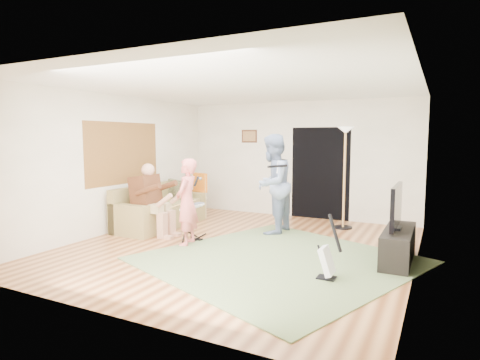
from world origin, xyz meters
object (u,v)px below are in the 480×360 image
singer (187,202)px  drum_kit (192,224)px  guitar_spare (328,261)px  guitarist (272,184)px  dining_chair (195,202)px  sofa (157,213)px  torchiere_lamp (345,159)px  tv_cabinet (398,246)px  television (396,206)px

singer → drum_kit: bearing=-172.1°
drum_kit → guitar_spare: 2.90m
guitarist → dining_chair: guitarist is taller
sofa → torchiere_lamp: (3.56, 1.57, 1.14)m
sofa → guitarist: 2.55m
torchiere_lamp → tv_cabinet: 2.56m
sofa → drum_kit: sofa is taller
singer → tv_cabinet: singer is taller
singer → guitar_spare: size_ratio=1.71×
guitar_spare → torchiere_lamp: bearing=98.8°
torchiere_lamp → drum_kit: bearing=-135.5°
tv_cabinet → television: bearing=-180.0°
guitar_spare → torchiere_lamp: (-0.49, 3.15, 1.18)m
guitar_spare → television: (0.70, 1.24, 0.60)m
sofa → guitar_spare: size_ratio=2.43×
drum_kit → guitar_spare: guitar_spare is taller
torchiere_lamp → singer: bearing=-130.2°
television → tv_cabinet: bearing=0.0°
sofa → television: (4.75, -0.34, 0.56)m
guitarist → torchiere_lamp: torchiere_lamp is taller
guitar_spare → torchiere_lamp: torchiere_lamp is taller
drum_kit → television: bearing=5.1°
drum_kit → tv_cabinet: 3.51m
singer → dining_chair: (-1.17, 2.02, -0.38)m
singer → guitarist: guitarist is taller
torchiere_lamp → dining_chair: torchiere_lamp is taller
dining_chair → television: (4.51, -1.40, 0.48)m
drum_kit → tv_cabinet: bearing=5.0°
sofa → dining_chair: (0.24, 1.06, 0.08)m
drum_kit → guitarist: size_ratio=0.34×
drum_kit → guitarist: bearing=46.4°
sofa → television: size_ratio=1.97×
guitar_spare → tv_cabinet: 1.45m
drum_kit → dining_chair: bearing=121.7°
drum_kit → guitar_spare: size_ratio=0.76×
drum_kit → dining_chair: size_ratio=0.64×
sofa → dining_chair: dining_chair is taller
singer → torchiere_lamp: torchiere_lamp is taller
torchiere_lamp → sofa: bearing=-156.2°
torchiere_lamp → tv_cabinet: torchiere_lamp is taller
television → singer: bearing=-169.4°
sofa → guitar_spare: (4.04, -1.58, -0.04)m
guitar_spare → dining_chair: (-3.80, 2.64, 0.12)m
guitarist → television: size_ratio=1.78×
torchiere_lamp → television: size_ratio=1.91×
guitarist → dining_chair: bearing=-101.9°
drum_kit → guitarist: (1.11, 1.17, 0.68)m
singer → sofa: bearing=-136.7°
television → sofa: bearing=175.9°
tv_cabinet → torchiere_lamp: bearing=123.0°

